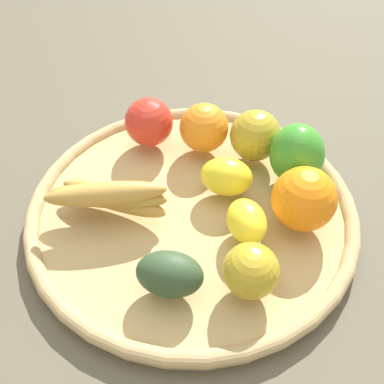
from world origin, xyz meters
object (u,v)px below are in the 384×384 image
(apple_0, at_px, (255,135))
(orange_1, at_px, (204,128))
(orange_0, at_px, (304,199))
(lemon_0, at_px, (247,221))
(apple_1, at_px, (149,122))
(avocado, at_px, (170,274))
(lemon_1, at_px, (226,177))
(banana_bunch, at_px, (109,196))
(apple_2, at_px, (251,271))
(bell_pepper, at_px, (297,154))

(apple_0, xyz_separation_m, orange_1, (-0.07, 0.02, -0.00))
(apple_0, bearing_deg, orange_0, -73.65)
(orange_1, bearing_deg, lemon_0, -77.61)
(orange_1, relative_size, lemon_0, 1.13)
(apple_1, bearing_deg, lemon_0, -58.29)
(orange_1, height_order, avocado, orange_1)
(lemon_1, xyz_separation_m, orange_1, (-0.02, 0.10, 0.01))
(banana_bunch, height_order, apple_0, apple_0)
(lemon_1, relative_size, apple_2, 1.11)
(banana_bunch, xyz_separation_m, lemon_0, (0.17, -0.05, -0.01))
(lemon_0, bearing_deg, orange_0, 13.34)
(orange_1, bearing_deg, apple_2, -83.10)
(apple_0, xyz_separation_m, apple_1, (-0.16, 0.04, -0.00))
(banana_bunch, xyz_separation_m, bell_pepper, (0.25, 0.05, 0.02))
(lemon_1, height_order, avocado, same)
(apple_0, bearing_deg, bell_pepper, -48.63)
(orange_1, bearing_deg, lemon_1, -76.70)
(apple_2, distance_m, orange_1, 0.26)
(apple_2, height_order, orange_0, orange_0)
(banana_bunch, height_order, lemon_0, banana_bunch)
(apple_0, height_order, lemon_1, apple_0)
(orange_0, relative_size, bell_pepper, 0.92)
(bell_pepper, xyz_separation_m, lemon_0, (-0.08, -0.10, -0.02))
(lemon_1, distance_m, orange_0, 0.11)
(banana_bunch, height_order, avocado, banana_bunch)
(avocado, xyz_separation_m, bell_pepper, (0.18, 0.17, 0.02))
(avocado, distance_m, bell_pepper, 0.25)
(orange_1, distance_m, avocado, 0.26)
(apple_2, bearing_deg, avocado, 176.42)
(banana_bunch, distance_m, orange_0, 0.25)
(apple_1, xyz_separation_m, bell_pepper, (0.20, -0.10, 0.01))
(avocado, relative_size, lemon_0, 1.18)
(apple_0, height_order, lemon_0, apple_0)
(apple_0, relative_size, orange_1, 1.02)
(banana_bunch, relative_size, apple_0, 2.11)
(apple_2, bearing_deg, banana_bunch, 141.87)
(bell_pepper, height_order, lemon_0, bell_pepper)
(apple_2, bearing_deg, orange_1, 96.90)
(lemon_1, xyz_separation_m, orange_0, (0.09, -0.06, 0.01))
(apple_2, xyz_separation_m, apple_1, (-0.11, 0.27, 0.00))
(banana_bunch, height_order, orange_0, orange_0)
(orange_0, xyz_separation_m, avocado, (-0.17, -0.09, -0.01))
(lemon_1, distance_m, apple_2, 0.16)
(apple_2, bearing_deg, bell_pepper, 62.93)
(apple_0, relative_size, bell_pepper, 0.84)
(apple_0, xyz_separation_m, lemon_0, (-0.03, -0.15, -0.01))
(lemon_0, bearing_deg, bell_pepper, 49.85)
(orange_0, distance_m, lemon_0, 0.08)
(lemon_0, bearing_deg, apple_0, 77.16)
(lemon_1, xyz_separation_m, bell_pepper, (0.10, 0.02, 0.02))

